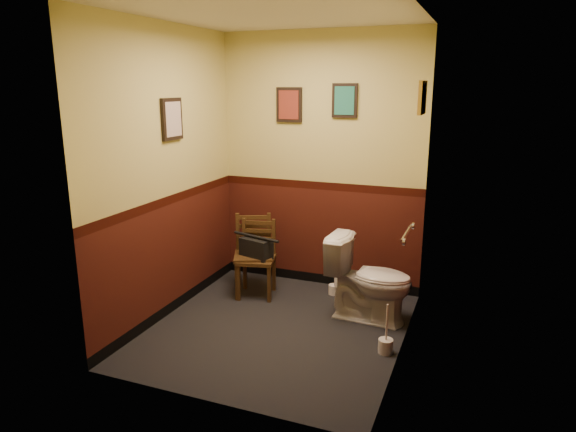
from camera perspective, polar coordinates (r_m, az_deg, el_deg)
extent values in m
cube|color=black|center=(4.79, -1.11, -12.38)|extent=(2.20, 2.40, 0.00)
cube|color=silver|center=(4.31, -1.30, 21.64)|extent=(2.20, 2.40, 0.00)
cube|color=#40150E|center=(5.46, 3.64, 5.88)|extent=(2.20, 0.00, 2.70)
cube|color=#40150E|center=(3.30, -9.19, 0.05)|extent=(2.20, 0.00, 2.70)
cube|color=#40150E|center=(4.87, -13.28, 4.48)|extent=(0.00, 2.40, 2.70)
cube|color=#40150E|center=(4.06, 13.30, 2.56)|extent=(0.00, 2.40, 2.70)
cylinder|color=silver|center=(4.40, 13.03, -1.88)|extent=(0.03, 0.50, 0.03)
cylinder|color=silver|center=(4.16, 12.78, -2.82)|extent=(0.02, 0.06, 0.06)
cylinder|color=silver|center=(4.64, 13.74, -1.09)|extent=(0.02, 0.06, 0.06)
cube|color=black|center=(5.50, 0.13, 12.25)|extent=(0.28, 0.03, 0.36)
cube|color=maroon|center=(5.49, 0.07, 12.24)|extent=(0.22, 0.01, 0.30)
cube|color=black|center=(5.32, 6.33, 12.63)|extent=(0.26, 0.03, 0.34)
cube|color=#247461|center=(5.30, 6.28, 12.62)|extent=(0.20, 0.01, 0.28)
cube|color=black|center=(4.88, -12.78, 10.45)|extent=(0.03, 0.30, 0.38)
cube|color=#C2A998|center=(4.88, -12.61, 10.46)|extent=(0.01, 0.24, 0.31)
cube|color=olive|center=(4.58, 14.71, 12.61)|extent=(0.03, 0.34, 0.28)
cube|color=#C2A998|center=(4.58, 14.49, 12.62)|extent=(0.01, 0.28, 0.22)
imported|color=white|center=(4.87, 9.07, -7.02)|extent=(0.83, 0.49, 0.78)
cylinder|color=silver|center=(4.45, 10.78, -14.02)|extent=(0.12, 0.12, 0.12)
cylinder|color=silver|center=(4.35, 10.91, -11.68)|extent=(0.02, 0.02, 0.34)
cube|color=#523518|center=(5.39, -3.88, -4.45)|extent=(0.51, 0.51, 0.04)
cube|color=#523518|center=(5.31, -5.71, -7.18)|extent=(0.05, 0.05, 0.42)
cube|color=#523518|center=(5.62, -5.50, -5.93)|extent=(0.05, 0.05, 0.42)
cube|color=#523518|center=(5.30, -2.06, -7.16)|extent=(0.05, 0.05, 0.42)
cube|color=#523518|center=(5.61, -2.07, -5.91)|extent=(0.05, 0.05, 0.42)
cube|color=#523518|center=(5.50, -5.61, -1.82)|extent=(0.05, 0.04, 0.42)
cube|color=#523518|center=(5.49, -2.11, -1.79)|extent=(0.05, 0.04, 0.42)
cube|color=#523518|center=(5.52, -3.84, -2.96)|extent=(0.30, 0.15, 0.04)
cube|color=#523518|center=(5.50, -3.86, -2.03)|extent=(0.30, 0.15, 0.04)
cube|color=#523518|center=(5.47, -3.87, -1.10)|extent=(0.30, 0.15, 0.04)
cube|color=#523518|center=(5.45, -3.89, -0.16)|extent=(0.30, 0.15, 0.04)
cube|color=#523518|center=(5.35, -3.54, -4.85)|extent=(0.45, 0.45, 0.04)
cube|color=#523518|center=(5.30, -5.53, -7.34)|extent=(0.04, 0.04, 0.40)
cube|color=#523518|center=(5.59, -4.80, -6.16)|extent=(0.04, 0.04, 0.40)
cube|color=#523518|center=(5.24, -2.12, -7.54)|extent=(0.04, 0.04, 0.40)
cube|color=#523518|center=(5.54, -1.57, -6.33)|extent=(0.04, 0.04, 0.40)
cube|color=#523518|center=(5.47, -4.88, -2.25)|extent=(0.04, 0.04, 0.40)
cube|color=#523518|center=(5.41, -1.59, -2.38)|extent=(0.04, 0.04, 0.40)
cube|color=#523518|center=(5.47, -3.23, -3.42)|extent=(0.30, 0.09, 0.04)
cube|color=#523518|center=(5.44, -3.24, -2.54)|extent=(0.30, 0.09, 0.04)
cube|color=#523518|center=(5.42, -3.25, -1.65)|extent=(0.30, 0.09, 0.04)
cube|color=#523518|center=(5.40, -3.27, -0.75)|extent=(0.30, 0.09, 0.04)
cube|color=black|center=(5.31, -3.56, -3.61)|extent=(0.36, 0.25, 0.21)
cylinder|color=black|center=(5.27, -3.58, -2.33)|extent=(0.29, 0.11, 0.03)
cylinder|color=silver|center=(5.51, 5.13, -8.13)|extent=(0.11, 0.11, 0.10)
cylinder|color=silver|center=(5.48, 6.39, -8.29)|extent=(0.11, 0.11, 0.10)
cylinder|color=silver|center=(5.44, 5.75, -7.24)|extent=(0.11, 0.11, 0.10)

